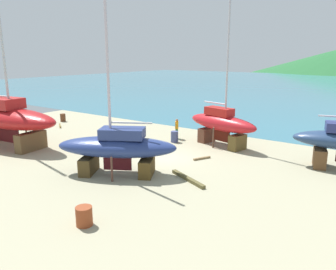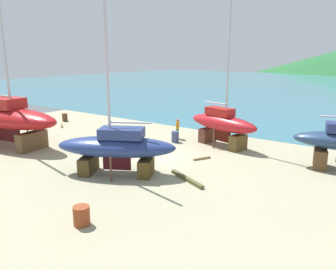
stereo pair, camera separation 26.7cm
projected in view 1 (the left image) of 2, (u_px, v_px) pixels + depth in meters
name	position (u px, v px, depth m)	size (l,w,h in m)	color
ground_plane	(141.00, 166.00, 20.35)	(44.23, 44.23, 0.00)	#9E997A
sea_water	(331.00, 87.00, 71.34)	(166.24, 106.50, 0.01)	teal
sailboat_mid_port	(222.00, 123.00, 24.68)	(6.33, 3.12, 10.98)	brown
sailboat_far_slipway	(6.00, 118.00, 24.41)	(10.04, 4.18, 14.81)	brown
sailboat_large_starboard	(117.00, 147.00, 18.71)	(7.05, 5.28, 10.21)	#47361B
worker	(177.00, 128.00, 26.96)	(0.43, 0.50, 1.67)	#377C45
barrel_rust_far	(175.00, 137.00, 26.00)	(0.58, 0.58, 0.88)	#3D456E
barrel_blue_faded	(63.00, 118.00, 34.20)	(0.54, 0.54, 0.81)	#58321C
barrel_rust_mid	(84.00, 216.00, 13.21)	(0.67, 0.67, 0.79)	brown
timber_short_skew	(188.00, 179.00, 18.06)	(2.91, 0.24, 0.18)	brown
timber_long_aft	(80.00, 150.00, 23.84)	(2.52, 0.24, 0.10)	olive
timber_plank_near	(202.00, 158.00, 21.75)	(1.29, 0.14, 0.13)	olive
timber_long_fore	(60.00, 126.00, 31.75)	(1.55, 0.13, 0.18)	brown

